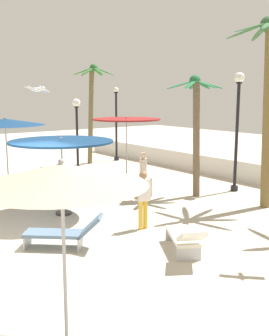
{
  "coord_description": "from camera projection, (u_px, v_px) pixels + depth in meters",
  "views": [
    {
      "loc": [
        9.7,
        -3.9,
        3.62
      ],
      "look_at": [
        0.0,
        3.42,
        1.4
      ],
      "focal_mm": 42.65,
      "sensor_mm": 36.0,
      "label": 1
    }
  ],
  "objects": [
    {
      "name": "palm_tree_3",
      "position": [
        92.0,
        103.0,
        20.69
      ],
      "size": [
        2.13,
        2.02,
        5.19
      ],
      "color": "brown",
      "rests_on": "ground_plane"
    },
    {
      "name": "boundary_wall",
      "position": [
        258.0,
        174.0,
        16.29
      ],
      "size": [
        25.2,
        0.3,
        0.87
      ],
      "primitive_type": "cube",
      "color": "silver",
      "rests_on": "ground_plane"
    },
    {
      "name": "lounge_chair_0",
      "position": [
        185.0,
        237.0,
        9.18
      ],
      "size": [
        1.88,
        1.42,
        0.83
      ],
      "color": "#B7B7BC",
      "rests_on": "ground_plane"
    },
    {
      "name": "lamp_post_0",
      "position": [
        77.0,
        124.0,
        19.21
      ],
      "size": [
        0.4,
        0.4,
        3.46
      ],
      "color": "black",
      "rests_on": "ground_plane"
    },
    {
      "name": "lamp_post_3",
      "position": [
        238.0,
        118.0,
        14.83
      ],
      "size": [
        0.39,
        0.39,
        4.45
      ],
      "color": "black",
      "rests_on": "ground_plane"
    },
    {
      "name": "patio_umbrella_4",
      "position": [
        61.0,
        144.0,
        11.92
      ],
      "size": [
        3.11,
        3.11,
        2.4
      ],
      "color": "#333338",
      "rests_on": "ground_plane"
    },
    {
      "name": "ground_plane",
      "position": [
        32.0,
        234.0,
        10.58
      ],
      "size": [
        56.0,
        56.0,
        0.0
      ],
      "primitive_type": "plane",
      "color": "beige"
    },
    {
      "name": "palm_tree_1",
      "position": [
        268.0,
        92.0,
        12.58
      ],
      "size": [
        2.75,
        2.74,
        6.03
      ],
      "color": "brown",
      "rests_on": "ground_plane"
    },
    {
      "name": "palm_tree_2",
      "position": [
        196.0,
        119.0,
        14.15
      ],
      "size": [
        1.9,
        2.01,
        4.33
      ],
      "color": "brown",
      "rests_on": "ground_plane"
    },
    {
      "name": "lamp_post_1",
      "position": [
        116.0,
        123.0,
        22.14
      ],
      "size": [
        0.28,
        0.28,
        4.06
      ],
      "color": "black",
      "rests_on": "ground_plane"
    },
    {
      "name": "lounge_chair_1",
      "position": [
        64.0,
        232.0,
        9.55
      ],
      "size": [
        1.66,
        1.78,
        0.84
      ],
      "color": "#B7B7BC",
      "rests_on": "ground_plane"
    },
    {
      "name": "patio_umbrella_1",
      "position": [
        61.0,
        176.0,
        5.22
      ],
      "size": [
        2.31,
        2.31,
        2.81
      ],
      "color": "#333338",
      "rests_on": "ground_plane"
    },
    {
      "name": "guest_0",
      "position": [
        143.0,
        171.0,
        13.77
      ],
      "size": [
        0.45,
        0.42,
        1.7
      ],
      "color": "#3F8C59",
      "rests_on": "ground_plane"
    },
    {
      "name": "patio_umbrella_0",
      "position": [
        5.0,
        122.0,
        15.53
      ],
      "size": [
        3.07,
        3.07,
        2.79
      ],
      "color": "#333338",
      "rests_on": "ground_plane"
    },
    {
      "name": "seagull_0",
      "position": [
        38.0,
        89.0,
        10.09
      ],
      "size": [
        0.74,
        0.93,
        0.18
      ],
      "color": "white"
    },
    {
      "name": "guest_1",
      "position": [
        143.0,
        194.0,
        10.81
      ],
      "size": [
        0.26,
        0.56,
        1.62
      ],
      "color": "gold",
      "rests_on": "ground_plane"
    },
    {
      "name": "patio_umbrella_3",
      "position": [
        126.0,
        121.0,
        16.81
      ],
      "size": [
        2.87,
        2.87,
        2.74
      ],
      "color": "#333338",
      "rests_on": "ground_plane"
    }
  ]
}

